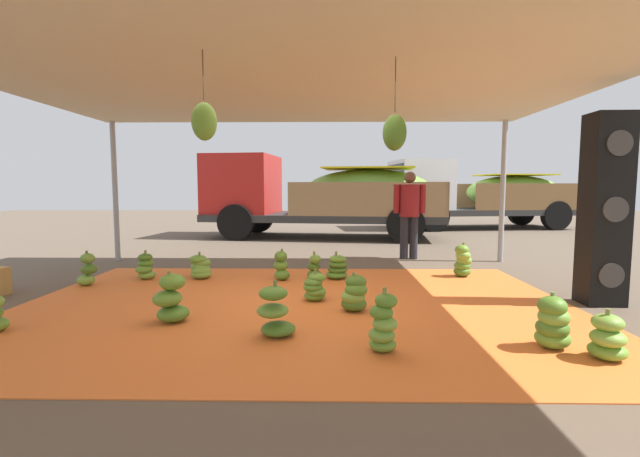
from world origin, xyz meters
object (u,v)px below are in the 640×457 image
(banana_bunch_6, at_px, (383,325))
(cargo_truck_far, at_px, (477,194))
(banana_bunch_0, at_px, (275,313))
(banana_bunch_1, at_px, (553,324))
(banana_bunch_11, at_px, (87,271))
(banana_bunch_13, at_px, (314,267))
(banana_bunch_5, at_px, (463,262))
(banana_bunch_10, at_px, (200,267))
(banana_bunch_12, at_px, (146,267))
(banana_bunch_14, at_px, (281,267))
(banana_bunch_9, at_px, (171,300))
(banana_bunch_8, at_px, (608,339))
(banana_bunch_3, at_px, (337,268))
(speaker_stack, at_px, (605,210))
(worker_0, at_px, (409,208))
(banana_bunch_4, at_px, (355,294))
(banana_bunch_2, at_px, (315,288))
(cargo_truck_main, at_px, (318,194))

(banana_bunch_6, relative_size, cargo_truck_far, 0.09)
(banana_bunch_0, height_order, banana_bunch_1, banana_bunch_0)
(banana_bunch_11, bearing_deg, banana_bunch_13, 8.99)
(banana_bunch_11, bearing_deg, banana_bunch_5, 7.26)
(banana_bunch_10, relative_size, banana_bunch_12, 0.99)
(banana_bunch_13, xyz_separation_m, banana_bunch_14, (-0.51, -0.12, 0.03))
(banana_bunch_1, distance_m, banana_bunch_9, 3.76)
(banana_bunch_8, bearing_deg, banana_bunch_1, 142.97)
(banana_bunch_11, relative_size, banana_bunch_12, 1.12)
(banana_bunch_14, bearing_deg, banana_bunch_3, 7.78)
(speaker_stack, bearing_deg, cargo_truck_far, 79.29)
(banana_bunch_1, distance_m, banana_bunch_10, 5.02)
(banana_bunch_3, height_order, banana_bunch_6, banana_bunch_6)
(banana_bunch_11, height_order, worker_0, worker_0)
(banana_bunch_4, distance_m, banana_bunch_14, 1.99)
(banana_bunch_11, relative_size, cargo_truck_far, 0.08)
(banana_bunch_2, distance_m, banana_bunch_12, 2.99)
(banana_bunch_8, bearing_deg, worker_0, 97.45)
(banana_bunch_2, height_order, banana_bunch_13, banana_bunch_13)
(banana_bunch_1, relative_size, banana_bunch_13, 1.17)
(banana_bunch_5, bearing_deg, banana_bunch_10, -177.33)
(banana_bunch_1, bearing_deg, cargo_truck_far, 74.30)
(banana_bunch_4, relative_size, banana_bunch_10, 1.00)
(banana_bunch_12, relative_size, cargo_truck_main, 0.07)
(banana_bunch_9, xyz_separation_m, worker_0, (3.33, 4.27, 0.79))
(banana_bunch_2, xyz_separation_m, banana_bunch_9, (-1.52, -0.91, 0.07))
(banana_bunch_11, distance_m, banana_bunch_14, 2.86)
(banana_bunch_13, bearing_deg, banana_bunch_6, -77.33)
(banana_bunch_3, height_order, speaker_stack, speaker_stack)
(banana_bunch_6, relative_size, banana_bunch_9, 1.05)
(banana_bunch_10, bearing_deg, banana_bunch_2, -36.02)
(banana_bunch_10, distance_m, banana_bunch_14, 1.31)
(banana_bunch_8, xyz_separation_m, cargo_truck_far, (3.02, 12.16, 1.04))
(banana_bunch_4, xyz_separation_m, banana_bunch_8, (2.02, -1.41, -0.02))
(banana_bunch_3, xyz_separation_m, worker_0, (1.50, 2.01, 0.85))
(banana_bunch_0, relative_size, banana_bunch_12, 1.19)
(worker_0, bearing_deg, banana_bunch_13, -132.90)
(banana_bunch_2, relative_size, banana_bunch_14, 0.83)
(banana_bunch_1, relative_size, banana_bunch_10, 1.12)
(banana_bunch_0, relative_size, cargo_truck_main, 0.08)
(banana_bunch_6, height_order, cargo_truck_far, cargo_truck_far)
(banana_bunch_13, height_order, speaker_stack, speaker_stack)
(banana_bunch_6, bearing_deg, banana_bunch_12, 138.09)
(worker_0, bearing_deg, banana_bunch_8, -82.55)
(banana_bunch_3, xyz_separation_m, cargo_truck_far, (5.20, 8.93, 1.05))
(banana_bunch_5, xyz_separation_m, banana_bunch_14, (-2.92, -0.32, -0.03))
(banana_bunch_6, relative_size, banana_bunch_10, 1.26)
(cargo_truck_far, bearing_deg, worker_0, -118.14)
(banana_bunch_4, height_order, banana_bunch_5, banana_bunch_5)
(banana_bunch_10, bearing_deg, banana_bunch_12, -173.84)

